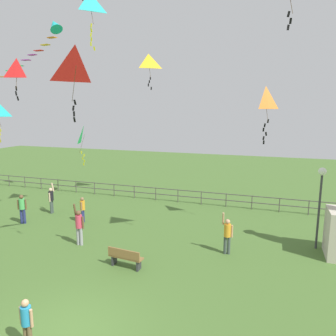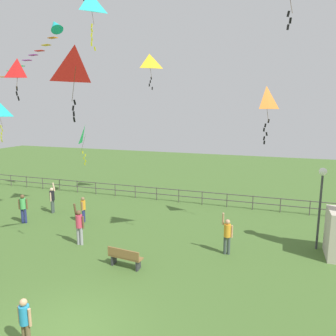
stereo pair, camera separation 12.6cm
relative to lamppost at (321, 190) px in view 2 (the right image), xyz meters
The scene contains 17 objects.
ground_plane 11.96m from the lamppost, 130.74° to the right, with size 80.00×80.00×0.00m, color #476B2D.
lamppost is the anchor object (origin of this frame).
park_bench 9.34m from the lamppost, 149.06° to the right, with size 1.53×0.55×0.85m.
person_0 12.81m from the lamppost, 130.35° to the right, with size 0.45×0.28×1.49m.
person_1 15.52m from the lamppost, behind, with size 0.31×0.52×1.94m.
person_2 4.79m from the lamppost, 153.42° to the right, with size 0.52×0.31×1.95m.
person_3 11.51m from the lamppost, 163.07° to the right, with size 0.54×0.32×2.06m.
person_4 15.94m from the lamppost, behind, with size 0.49×0.32×1.71m.
person_6 12.71m from the lamppost, behind, with size 0.28×0.45×1.52m.
kite_0 14.89m from the lamppost, 164.04° to the right, with size 0.81×0.62×1.86m.
kite_1 13.42m from the lamppost, 154.85° to the left, with size 1.27×1.15×2.31m.
kite_2 11.80m from the lamppost, 149.88° to the right, with size 1.36×1.40×2.70m.
kite_5 14.32m from the lamppost, behind, with size 1.09×1.11×2.79m.
kite_7 16.07m from the lamppost, 164.48° to the left, with size 0.75×0.90×2.98m.
kite_8 5.17m from the lamppost, 148.55° to the left, with size 0.88×0.79×2.94m.
streamer_kite 14.94m from the lamppost, behind, with size 4.20×0.89×2.72m.
waterfront_railing 9.67m from the lamppost, 146.37° to the left, with size 36.03×0.06×0.95m.
Camera 2 is at (5.60, -6.81, 6.46)m, focal length 33.77 mm.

